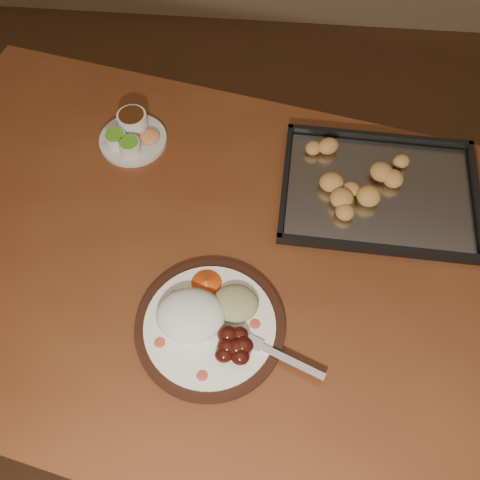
{
  "coord_description": "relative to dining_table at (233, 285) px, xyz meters",
  "views": [
    {
      "loc": [
        -0.22,
        -0.25,
        1.68
      ],
      "look_at": [
        -0.27,
        0.29,
        0.77
      ],
      "focal_mm": 40.0,
      "sensor_mm": 36.0,
      "label": 1
    }
  ],
  "objects": [
    {
      "name": "condiment_saucer",
      "position": [
        -0.26,
        0.3,
        0.12
      ],
      "size": [
        0.15,
        0.15,
        0.05
      ],
      "rotation": [
        0.0,
        0.0,
        -0.18
      ],
      "color": "beige",
      "rests_on": "dining_table"
    },
    {
      "name": "baking_tray",
      "position": [
        0.29,
        0.19,
        0.11
      ],
      "size": [
        0.42,
        0.32,
        0.04
      ],
      "rotation": [
        0.0,
        0.0,
        -0.04
      ],
      "color": "black",
      "rests_on": "dining_table"
    },
    {
      "name": "dining_table",
      "position": [
        0.0,
        0.0,
        0.0
      ],
      "size": [
        1.65,
        1.19,
        0.75
      ],
      "rotation": [
        0.0,
        0.0,
        -0.2
      ],
      "color": "brown",
      "rests_on": "ground"
    },
    {
      "name": "dinner_plate",
      "position": [
        -0.03,
        -0.14,
        0.12
      ],
      "size": [
        0.35,
        0.28,
        0.06
      ],
      "rotation": [
        0.0,
        0.0,
        -0.41
      ],
      "color": "black",
      "rests_on": "dining_table"
    },
    {
      "name": "ground",
      "position": [
        0.28,
        -0.25,
        -0.65
      ],
      "size": [
        4.0,
        4.0,
        0.0
      ],
      "primitive_type": "plane",
      "color": "#522B1C",
      "rests_on": "ground"
    }
  ]
}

